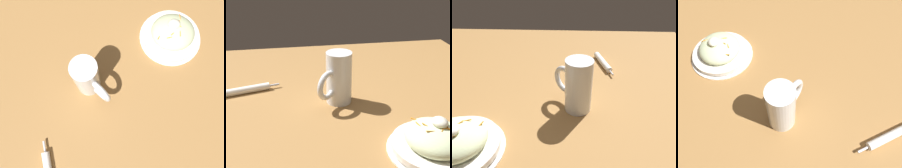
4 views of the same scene
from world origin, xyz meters
The scene contains 4 objects.
ground_plane centered at (0.00, 0.00, 0.00)m, with size 1.43×1.43×0.00m, color #9E703D.
salad_plate centered at (0.18, 0.23, 0.03)m, with size 0.23×0.23×0.09m.
beer_mug centered at (-0.11, 0.04, 0.07)m, with size 0.12×0.12×0.17m.
napkin_roll centered at (-0.23, -0.26, 0.01)m, with size 0.06×0.19×0.03m.
Camera 4 is at (-0.38, 0.06, 0.61)m, focal length 33.05 mm.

